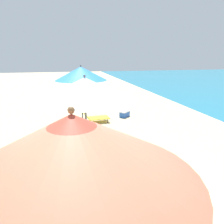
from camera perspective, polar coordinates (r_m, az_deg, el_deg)
umbrella_nearest at (r=1.80m, az=-10.41°, el=-9.29°), size 2.17×2.17×2.66m
umbrella_second at (r=5.23m, az=-7.28°, el=6.12°), size 2.33×2.33×2.60m
lounger_second_shoreside at (r=7.11m, az=-0.61°, el=-7.75°), size 1.28×0.66×0.57m
lounger_second_inland at (r=4.92m, az=1.64°, el=-19.79°), size 1.41×0.86×0.47m
umbrella_farthest at (r=8.30m, az=-8.33°, el=10.16°), size 1.99×1.99×2.70m
lounger_farthest_shoreside at (r=9.96m, az=-4.66°, el=-1.36°), size 1.28×0.70×0.57m
cooler_box at (r=10.88m, az=3.41°, el=-0.52°), size 0.62×0.59×0.31m
beach_ball at (r=7.70m, az=-16.06°, el=-7.90°), size 0.27×0.27×0.27m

